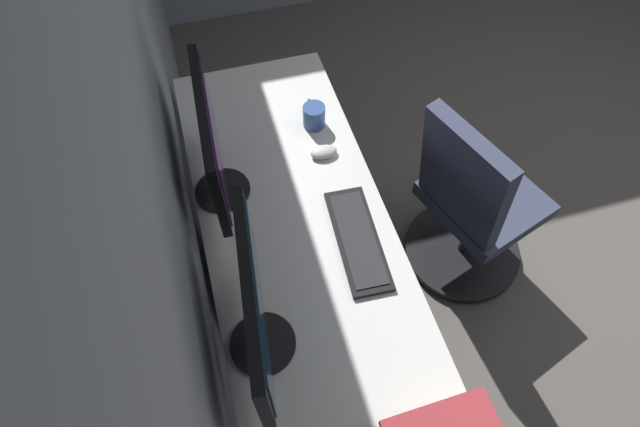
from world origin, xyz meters
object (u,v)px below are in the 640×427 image
(monitor_secondary, at_px, (255,310))
(mouse_main, at_px, (324,152))
(monitor_primary, at_px, (212,144))
(keyboard_main, at_px, (358,239))
(drawer_pedestal, at_px, (296,286))
(office_chair, at_px, (471,208))
(coffee_mug, at_px, (314,116))

(monitor_secondary, distance_m, mouse_main, 0.81)
(monitor_primary, distance_m, keyboard_main, 0.58)
(monitor_primary, distance_m, mouse_main, 0.47)
(drawer_pedestal, distance_m, monitor_primary, 0.71)
(monitor_secondary, height_order, mouse_main, monitor_secondary)
(drawer_pedestal, bearing_deg, keyboard_main, -110.77)
(keyboard_main, distance_m, office_chair, 0.67)
(drawer_pedestal, bearing_deg, office_chair, -83.17)
(office_chair, bearing_deg, coffee_mug, 55.54)
(keyboard_main, relative_size, mouse_main, 4.11)
(drawer_pedestal, relative_size, office_chair, 0.72)
(monitor_secondary, relative_size, office_chair, 0.56)
(monitor_primary, distance_m, coffee_mug, 0.51)
(mouse_main, bearing_deg, monitor_primary, 99.40)
(monitor_secondary, bearing_deg, drawer_pedestal, -26.95)
(mouse_main, height_order, office_chair, office_chair)
(drawer_pedestal, height_order, coffee_mug, coffee_mug)
(drawer_pedestal, xyz_separation_m, mouse_main, (0.32, -0.21, 0.40))
(keyboard_main, height_order, mouse_main, mouse_main)
(keyboard_main, xyz_separation_m, mouse_main, (0.40, 0.00, 0.01))
(coffee_mug, relative_size, office_chair, 0.13)
(drawer_pedestal, bearing_deg, mouse_main, -32.79)
(drawer_pedestal, bearing_deg, coffee_mug, -23.83)
(monitor_secondary, height_order, office_chair, monitor_secondary)
(mouse_main, bearing_deg, monitor_secondary, 150.15)
(keyboard_main, relative_size, office_chair, 0.44)
(mouse_main, height_order, coffee_mug, coffee_mug)
(monitor_secondary, relative_size, keyboard_main, 1.28)
(keyboard_main, height_order, coffee_mug, coffee_mug)
(drawer_pedestal, height_order, monitor_secondary, monitor_secondary)
(keyboard_main, bearing_deg, coffee_mug, -0.59)
(mouse_main, bearing_deg, keyboard_main, -179.68)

